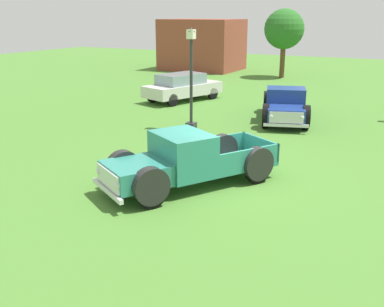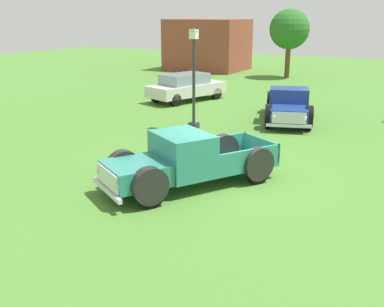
{
  "view_description": "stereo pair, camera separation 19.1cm",
  "coord_description": "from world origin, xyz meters",
  "px_view_note": "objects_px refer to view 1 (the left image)",
  "views": [
    {
      "loc": [
        4.94,
        -11.28,
        4.53
      ],
      "look_at": [
        -0.61,
        -0.81,
        0.9
      ],
      "focal_mm": 42.95,
      "sensor_mm": 36.0,
      "label": 1
    },
    {
      "loc": [
        5.11,
        -11.19,
        4.53
      ],
      "look_at": [
        -0.61,
        -0.81,
        0.9
      ],
      "focal_mm": 42.95,
      "sensor_mm": 36.0,
      "label": 2
    }
  ],
  "objects_px": {
    "lamp_post_near": "(191,77)",
    "sedan_distant_a": "(182,87)",
    "pickup_truck_behind_left": "(285,106)",
    "pickup_truck_foreground": "(181,162)",
    "oak_tree_east": "(284,29)"
  },
  "relations": [
    {
      "from": "lamp_post_near",
      "to": "sedan_distant_a",
      "type": "bearing_deg",
      "value": 122.32
    },
    {
      "from": "pickup_truck_behind_left",
      "to": "lamp_post_near",
      "type": "height_order",
      "value": "lamp_post_near"
    },
    {
      "from": "pickup_truck_behind_left",
      "to": "lamp_post_near",
      "type": "relative_size",
      "value": 1.28
    },
    {
      "from": "lamp_post_near",
      "to": "pickup_truck_behind_left",
      "type": "bearing_deg",
      "value": 44.29
    },
    {
      "from": "sedan_distant_a",
      "to": "lamp_post_near",
      "type": "bearing_deg",
      "value": -57.68
    },
    {
      "from": "pickup_truck_foreground",
      "to": "sedan_distant_a",
      "type": "height_order",
      "value": "pickup_truck_foreground"
    },
    {
      "from": "pickup_truck_behind_left",
      "to": "oak_tree_east",
      "type": "xyz_separation_m",
      "value": [
        -4.49,
        13.98,
        2.72
      ]
    },
    {
      "from": "pickup_truck_foreground",
      "to": "sedan_distant_a",
      "type": "relative_size",
      "value": 1.08
    },
    {
      "from": "oak_tree_east",
      "to": "lamp_post_near",
      "type": "bearing_deg",
      "value": -85.06
    },
    {
      "from": "sedan_distant_a",
      "to": "oak_tree_east",
      "type": "xyz_separation_m",
      "value": [
        1.89,
        11.64,
        2.66
      ]
    },
    {
      "from": "pickup_truck_foreground",
      "to": "sedan_distant_a",
      "type": "distance_m",
      "value": 12.91
    },
    {
      "from": "pickup_truck_foreground",
      "to": "oak_tree_east",
      "type": "xyz_separation_m",
      "value": [
        -4.34,
        22.95,
        2.71
      ]
    },
    {
      "from": "lamp_post_near",
      "to": "oak_tree_east",
      "type": "distance_m",
      "value": 17.05
    },
    {
      "from": "pickup_truck_behind_left",
      "to": "oak_tree_east",
      "type": "relative_size",
      "value": 1.05
    },
    {
      "from": "sedan_distant_a",
      "to": "lamp_post_near",
      "type": "relative_size",
      "value": 1.18
    }
  ]
}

